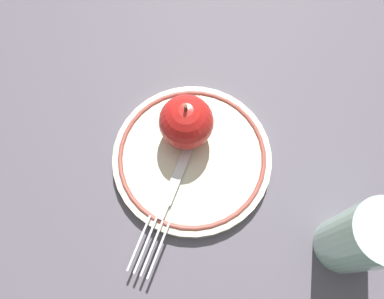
# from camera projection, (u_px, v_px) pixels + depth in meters

# --- Properties ---
(ground_plane) EXTENTS (2.00, 2.00, 0.00)m
(ground_plane) POSITION_uv_depth(u_px,v_px,m) (199.00, 174.00, 0.48)
(ground_plane) COLOR #544E59
(plate) EXTENTS (0.20, 0.20, 0.02)m
(plate) POSITION_uv_depth(u_px,v_px,m) (192.00, 157.00, 0.47)
(plate) COLOR beige
(plate) RESTS_ON ground_plane
(apple_red_whole) EXTENTS (0.07, 0.07, 0.07)m
(apple_red_whole) POSITION_uv_depth(u_px,v_px,m) (186.00, 122.00, 0.45)
(apple_red_whole) COLOR red
(apple_red_whole) RESTS_ON plate
(fork) EXTENTS (0.18, 0.09, 0.00)m
(fork) POSITION_uv_depth(u_px,v_px,m) (170.00, 193.00, 0.45)
(fork) COLOR silver
(fork) RESTS_ON plate
(drinking_glass) EXTENTS (0.06, 0.06, 0.12)m
(drinking_glass) POSITION_uv_depth(u_px,v_px,m) (361.00, 239.00, 0.39)
(drinking_glass) COLOR #B7EDD1
(drinking_glass) RESTS_ON ground_plane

